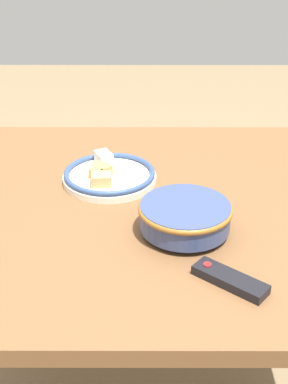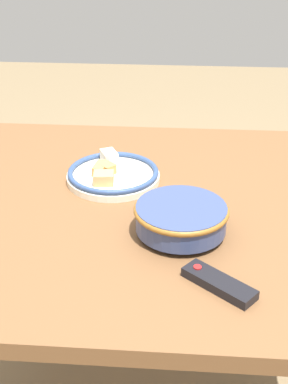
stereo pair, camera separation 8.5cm
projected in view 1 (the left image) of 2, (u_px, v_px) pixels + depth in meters
The scene contains 4 objects.
dining_table at pixel (149, 231), 1.39m from camera, with size 1.13×1.02×0.74m.
noodle_bowl at pixel (185, 216), 1.21m from camera, with size 0.21×0.21×0.07m.
food_plate at pixel (109, 175), 1.44m from camera, with size 0.25×0.25×0.05m.
tv_remote at pixel (230, 280), 1.06m from camera, with size 0.15×0.14×0.02m.
Camera 1 is at (0.01, 1.17, 1.41)m, focal length 50.00 mm.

